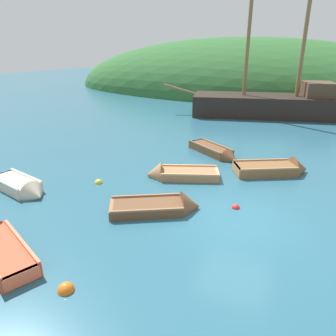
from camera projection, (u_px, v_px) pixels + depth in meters
name	position (u px, v px, depth m)	size (l,w,h in m)	color
ground_plane	(239.00, 220.00, 10.41)	(120.00, 120.00, 0.00)	#285B70
shore_hill	(238.00, 92.00, 39.42)	(45.84, 19.35, 12.77)	#2D602D
sailing_ship	(273.00, 108.00, 25.74)	(14.94, 7.32, 12.54)	black
rowboat_portside	(276.00, 170.00, 14.22)	(3.42, 2.74, 1.18)	brown
rowboat_outer_right	(215.00, 153.00, 16.56)	(3.34, 2.55, 0.88)	brown
rowboat_near_dock	(163.00, 208.00, 10.97)	(3.22, 2.64, 1.12)	brown
rowboat_far	(21.00, 188.00, 12.40)	(3.03, 1.50, 0.95)	beige
rowboat_center	(0.00, 247.00, 8.78)	(3.49, 2.10, 0.91)	#C64C2D
rowboat_outer_left	(177.00, 175.00, 13.75)	(3.29, 2.33, 1.11)	#9E7047
buoy_yellow	(99.00, 183.00, 13.20)	(0.32, 0.32, 0.32)	yellow
buoy_orange	(66.00, 290.00, 7.39)	(0.39, 0.39, 0.39)	orange
buoy_red	(236.00, 208.00, 11.17)	(0.28, 0.28, 0.28)	red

